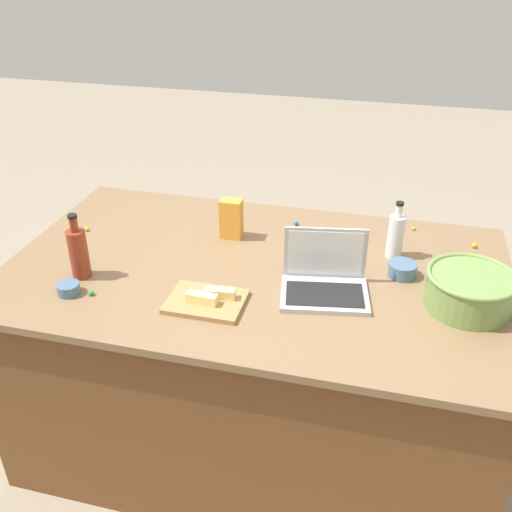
% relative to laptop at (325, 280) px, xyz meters
% --- Properties ---
extents(ground_plane, '(12.00, 12.00, 0.00)m').
position_rel_laptop_xyz_m(ground_plane, '(0.28, -0.10, -0.95)').
color(ground_plane, gray).
extents(island_counter, '(1.94, 1.15, 0.90)m').
position_rel_laptop_xyz_m(island_counter, '(0.28, -0.10, -0.50)').
color(island_counter, brown).
rests_on(island_counter, ground).
extents(laptop, '(0.34, 0.28, 0.22)m').
position_rel_laptop_xyz_m(laptop, '(0.00, 0.00, 0.00)').
color(laptop, '#B7B7BC').
rests_on(laptop, island_counter).
extents(mixing_bowl_large, '(0.31, 0.31, 0.13)m').
position_rel_laptop_xyz_m(mixing_bowl_large, '(-0.49, -0.03, 0.02)').
color(mixing_bowl_large, '#72934C').
rests_on(mixing_bowl_large, island_counter).
extents(bottle_soy, '(0.07, 0.07, 0.26)m').
position_rel_laptop_xyz_m(bottle_soy, '(0.90, 0.12, 0.06)').
color(bottle_soy, maroon).
rests_on(bottle_soy, island_counter).
extents(bottle_vinegar, '(0.06, 0.06, 0.24)m').
position_rel_laptop_xyz_m(bottle_vinegar, '(-0.23, -0.32, 0.05)').
color(bottle_vinegar, white).
rests_on(bottle_vinegar, island_counter).
extents(cutting_board, '(0.27, 0.20, 0.02)m').
position_rel_laptop_xyz_m(cutting_board, '(0.39, 0.18, -0.04)').
color(cutting_board, '#AD7F4C').
rests_on(cutting_board, island_counter).
extents(butter_stick_left, '(0.11, 0.05, 0.04)m').
position_rel_laptop_xyz_m(butter_stick_left, '(0.35, 0.16, -0.01)').
color(butter_stick_left, '#F4E58C').
rests_on(butter_stick_left, cutting_board).
extents(butter_stick_right, '(0.11, 0.04, 0.04)m').
position_rel_laptop_xyz_m(butter_stick_right, '(0.40, 0.20, -0.01)').
color(butter_stick_right, '#F4E58C').
rests_on(butter_stick_right, cutting_board).
extents(ramekin_small, '(0.11, 0.11, 0.05)m').
position_rel_laptop_xyz_m(ramekin_small, '(-0.27, -0.18, -0.02)').
color(ramekin_small, slate).
rests_on(ramekin_small, island_counter).
extents(ramekin_medium, '(0.08, 0.08, 0.04)m').
position_rel_laptop_xyz_m(ramekin_medium, '(0.89, 0.24, -0.03)').
color(ramekin_medium, slate).
rests_on(ramekin_medium, island_counter).
extents(candy_bag, '(0.09, 0.06, 0.17)m').
position_rel_laptop_xyz_m(candy_bag, '(0.44, -0.32, 0.04)').
color(candy_bag, gold).
rests_on(candy_bag, island_counter).
extents(candy_1, '(0.02, 0.02, 0.02)m').
position_rel_laptop_xyz_m(candy_1, '(0.81, 0.23, -0.04)').
color(candy_1, green).
rests_on(candy_1, island_counter).
extents(candy_2, '(0.02, 0.02, 0.02)m').
position_rel_laptop_xyz_m(candy_2, '(-0.55, -0.48, -0.04)').
color(candy_2, yellow).
rests_on(candy_2, island_counter).
extents(candy_4, '(0.02, 0.02, 0.02)m').
position_rel_laptop_xyz_m(candy_4, '(-0.31, -0.58, -0.04)').
color(candy_4, yellow).
rests_on(candy_4, island_counter).
extents(candy_5, '(0.02, 0.02, 0.02)m').
position_rel_laptop_xyz_m(candy_5, '(1.07, -0.22, -0.04)').
color(candy_5, yellow).
rests_on(candy_5, island_counter).
extents(candy_6, '(0.02, 0.02, 0.02)m').
position_rel_laptop_xyz_m(candy_6, '(0.20, -0.50, -0.04)').
color(candy_6, blue).
rests_on(candy_6, island_counter).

